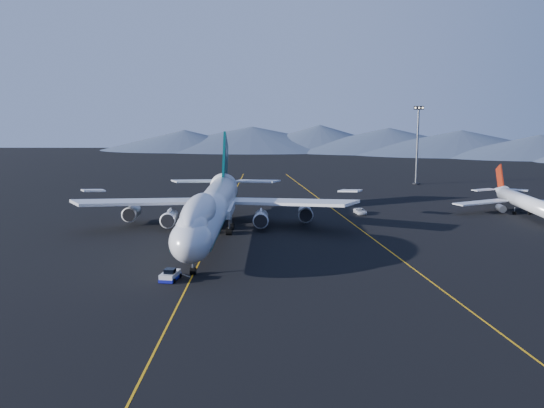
{
  "coord_description": "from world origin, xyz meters",
  "views": [
    {
      "loc": [
        13.05,
        -116.39,
        25.78
      ],
      "look_at": [
        11.82,
        3.95,
        6.0
      ],
      "focal_mm": 40.0,
      "sensor_mm": 36.0,
      "label": 1
    }
  ],
  "objects_px": {
    "second_jet": "(523,201)",
    "service_van": "(360,211)",
    "boeing_747": "(211,208)",
    "pushback_tug": "(170,276)",
    "floodlight_mast": "(417,145)"
  },
  "relations": [
    {
      "from": "pushback_tug",
      "to": "boeing_747",
      "type": "bearing_deg",
      "value": 93.48
    },
    {
      "from": "service_van",
      "to": "floodlight_mast",
      "type": "xyz_separation_m",
      "value": [
        25.64,
        55.25,
        12.16
      ]
    },
    {
      "from": "second_jet",
      "to": "floodlight_mast",
      "type": "xyz_separation_m",
      "value": [
        -12.69,
        55.92,
        9.65
      ]
    },
    {
      "from": "boeing_747",
      "to": "second_jet",
      "type": "distance_m",
      "value": 75.38
    },
    {
      "from": "boeing_747",
      "to": "floodlight_mast",
      "type": "relative_size",
      "value": 2.86
    },
    {
      "from": "second_jet",
      "to": "floodlight_mast",
      "type": "relative_size",
      "value": 1.47
    },
    {
      "from": "boeing_747",
      "to": "service_van",
      "type": "distance_m",
      "value": 41.98
    },
    {
      "from": "pushback_tug",
      "to": "floodlight_mast",
      "type": "distance_m",
      "value": 127.1
    },
    {
      "from": "pushback_tug",
      "to": "second_jet",
      "type": "distance_m",
      "value": 92.08
    },
    {
      "from": "pushback_tug",
      "to": "second_jet",
      "type": "xyz_separation_m",
      "value": [
        73.99,
        54.74,
        2.61
      ]
    },
    {
      "from": "boeing_747",
      "to": "floodlight_mast",
      "type": "distance_m",
      "value": 100.15
    },
    {
      "from": "second_jet",
      "to": "service_van",
      "type": "relative_size",
      "value": 7.5
    },
    {
      "from": "boeing_747",
      "to": "service_van",
      "type": "xyz_separation_m",
      "value": [
        32.66,
        25.87,
        -5.13
      ]
    },
    {
      "from": "pushback_tug",
      "to": "floodlight_mast",
      "type": "relative_size",
      "value": 0.18
    },
    {
      "from": "second_jet",
      "to": "service_van",
      "type": "distance_m",
      "value": 38.42
    }
  ]
}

